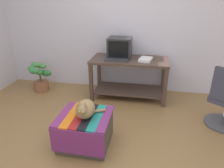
{
  "coord_description": "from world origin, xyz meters",
  "views": [
    {
      "loc": [
        0.54,
        -1.83,
        1.7
      ],
      "look_at": [
        0.03,
        0.85,
        0.55
      ],
      "focal_mm": 32.66,
      "sensor_mm": 36.0,
      "label": 1
    }
  ],
  "objects_px": {
    "keyboard": "(116,60)",
    "book": "(146,59)",
    "cat": "(85,109)",
    "ottoman_with_blanket": "(85,130)",
    "potted_plant": "(40,77)",
    "tv_monitor": "(120,48)",
    "desk": "(129,71)"
  },
  "relations": [
    {
      "from": "book",
      "to": "potted_plant",
      "type": "bearing_deg",
      "value": -168.3
    },
    {
      "from": "desk",
      "to": "potted_plant",
      "type": "height_order",
      "value": "desk"
    },
    {
      "from": "keyboard",
      "to": "ottoman_with_blanket",
      "type": "distance_m",
      "value": 1.4
    },
    {
      "from": "keyboard",
      "to": "ottoman_with_blanket",
      "type": "bearing_deg",
      "value": -97.29
    },
    {
      "from": "desk",
      "to": "potted_plant",
      "type": "relative_size",
      "value": 2.34
    },
    {
      "from": "tv_monitor",
      "to": "potted_plant",
      "type": "xyz_separation_m",
      "value": [
        -1.54,
        -0.14,
        -0.62
      ]
    },
    {
      "from": "desk",
      "to": "tv_monitor",
      "type": "bearing_deg",
      "value": 157.05
    },
    {
      "from": "tv_monitor",
      "to": "potted_plant",
      "type": "distance_m",
      "value": 1.66
    },
    {
      "from": "book",
      "to": "desk",
      "type": "bearing_deg",
      "value": -178.28
    },
    {
      "from": "keyboard",
      "to": "book",
      "type": "xyz_separation_m",
      "value": [
        0.49,
        0.1,
        0.01
      ]
    },
    {
      "from": "keyboard",
      "to": "book",
      "type": "distance_m",
      "value": 0.5
    },
    {
      "from": "book",
      "to": "tv_monitor",
      "type": "bearing_deg",
      "value": 176.4
    },
    {
      "from": "desk",
      "to": "cat",
      "type": "distance_m",
      "value": 1.5
    },
    {
      "from": "cat",
      "to": "potted_plant",
      "type": "bearing_deg",
      "value": 130.9
    },
    {
      "from": "cat",
      "to": "ottoman_with_blanket",
      "type": "bearing_deg",
      "value": 130.82
    },
    {
      "from": "keyboard",
      "to": "potted_plant",
      "type": "distance_m",
      "value": 1.58
    },
    {
      "from": "cat",
      "to": "desk",
      "type": "bearing_deg",
      "value": 72.9
    },
    {
      "from": "tv_monitor",
      "to": "ottoman_with_blanket",
      "type": "bearing_deg",
      "value": -97.71
    },
    {
      "from": "tv_monitor",
      "to": "keyboard",
      "type": "distance_m",
      "value": 0.28
    },
    {
      "from": "desk",
      "to": "ottoman_with_blanket",
      "type": "distance_m",
      "value": 1.51
    },
    {
      "from": "desk",
      "to": "ottoman_with_blanket",
      "type": "bearing_deg",
      "value": -105.21
    },
    {
      "from": "cat",
      "to": "tv_monitor",
      "type": "bearing_deg",
      "value": 80.26
    },
    {
      "from": "book",
      "to": "potted_plant",
      "type": "distance_m",
      "value": 2.06
    },
    {
      "from": "book",
      "to": "ottoman_with_blanket",
      "type": "distance_m",
      "value": 1.63
    },
    {
      "from": "tv_monitor",
      "to": "cat",
      "type": "height_order",
      "value": "tv_monitor"
    },
    {
      "from": "desk",
      "to": "keyboard",
      "type": "distance_m",
      "value": 0.35
    },
    {
      "from": "book",
      "to": "ottoman_with_blanket",
      "type": "relative_size",
      "value": 0.45
    },
    {
      "from": "tv_monitor",
      "to": "book",
      "type": "height_order",
      "value": "tv_monitor"
    },
    {
      "from": "tv_monitor",
      "to": "book",
      "type": "distance_m",
      "value": 0.5
    },
    {
      "from": "book",
      "to": "potted_plant",
      "type": "relative_size",
      "value": 0.49
    },
    {
      "from": "book",
      "to": "ottoman_with_blanket",
      "type": "xyz_separation_m",
      "value": [
        -0.65,
        -1.39,
        -0.54
      ]
    },
    {
      "from": "keyboard",
      "to": "potted_plant",
      "type": "bearing_deg",
      "value": 176.77
    }
  ]
}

